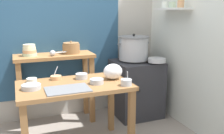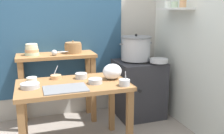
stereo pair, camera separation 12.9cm
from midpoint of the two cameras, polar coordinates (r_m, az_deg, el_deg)
name	(u,v)px [view 2 (the right image)]	position (r m, az deg, el deg)	size (l,w,h in m)	color
wall_back	(69,20)	(3.42, -8.69, 10.58)	(4.40, 0.12, 2.60)	#B2ADA3
wall_right	(194,22)	(3.12, 19.45, 9.77)	(0.30, 3.20, 2.60)	silver
prep_table	(74,94)	(2.54, -7.37, -6.11)	(1.10, 0.66, 0.72)	olive
back_shelf_table	(57,71)	(3.21, -11.35, -0.95)	(0.96, 0.40, 0.90)	#9E6B3D
stove_block	(138,88)	(3.46, 7.11, -4.85)	(0.60, 0.61, 0.78)	#2D2D33
steamer_pot	(136,48)	(3.34, 6.60, 4.31)	(0.46, 0.41, 0.35)	#B7BABF
clay_pot	(73,48)	(3.18, -7.76, 4.38)	(0.21, 0.21, 0.16)	olive
bowl_stack_enamel	(32,50)	(3.13, -16.81, 3.75)	(0.17, 0.17, 0.14)	#B7D1AD
ladle	(55,53)	(3.06, -11.75, 3.27)	(0.26, 0.08, 0.07)	#B7BABF
serving_tray	(65,89)	(2.33, -9.07, -4.93)	(0.40, 0.28, 0.01)	slate
plastic_bag	(112,72)	(2.61, 1.47, -1.06)	(0.20, 0.17, 0.17)	white
wide_pan	(159,61)	(3.23, 11.83, 1.45)	(0.23, 0.23, 0.05)	#B7BABF
prep_bowl_0	(32,79)	(2.66, -16.61, -2.65)	(0.10, 0.10, 0.04)	silver
prep_bowl_1	(81,76)	(2.66, -5.72, -1.98)	(0.13, 0.13, 0.06)	#B7BABF
prep_bowl_2	(95,81)	(2.47, -2.36, -3.20)	(0.14, 0.14, 0.05)	#B7BABF
prep_bowl_3	(124,82)	(2.40, 4.41, -3.52)	(0.11, 0.11, 0.15)	#B7BABF
prep_bowl_4	(56,77)	(2.69, -11.41, -2.20)	(0.11, 0.11, 0.14)	tan
prep_bowl_5	(30,85)	(2.43, -16.86, -4.08)	(0.17, 0.17, 0.05)	#B7BABF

